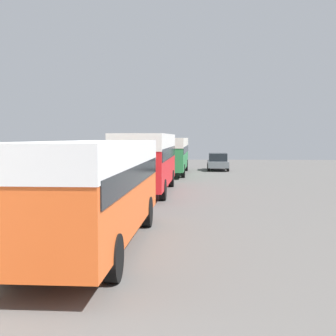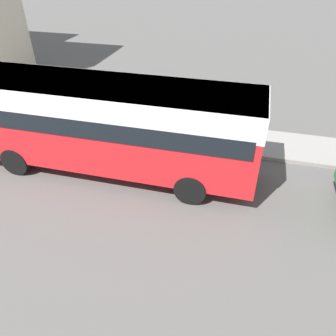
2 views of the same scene
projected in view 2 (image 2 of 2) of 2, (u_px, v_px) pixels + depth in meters
The scene contains 2 objects.
bus_following at pixel (106, 117), 10.64m from camera, with size 2.49×9.96×3.14m.
pedestrian_near_curb at pixel (181, 112), 13.32m from camera, with size 0.37×0.37×1.73m.
Camera 2 is at (6.85, 26.32, 6.69)m, focal length 35.00 mm.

